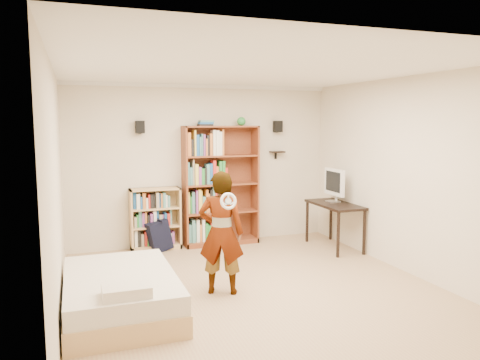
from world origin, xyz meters
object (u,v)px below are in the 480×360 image
Objects in this scene: tall_bookshelf at (221,186)px; daybed at (120,288)px; low_bookshelf at (155,219)px; computer_desk at (334,226)px; person at (221,233)px.

tall_bookshelf reaches higher than daybed.
tall_bookshelf is 2.00× the size of low_bookshelf.
computer_desk is at bearing -18.11° from low_bookshelf.
computer_desk is 2.75m from person.
daybed is (-1.90, -2.40, -0.74)m from tall_bookshelf.
daybed is (-0.79, -2.44, -0.24)m from low_bookshelf.
tall_bookshelf is 1.11× the size of daybed.
computer_desk is (1.69, -0.88, -0.63)m from tall_bookshelf.
computer_desk reaches higher than daybed.
low_bookshelf is 2.57m from daybed.
tall_bookshelf is at bearing -1.76° from low_bookshelf.
computer_desk is 0.73× the size of person.
low_bookshelf reaches higher than computer_desk.
person is (-2.38, -1.34, 0.38)m from computer_desk.
tall_bookshelf is 2.01m from computer_desk.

